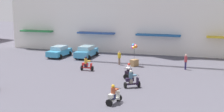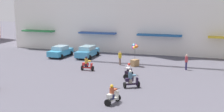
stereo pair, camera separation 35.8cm
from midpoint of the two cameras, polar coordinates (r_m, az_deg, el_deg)
name	(u,v)px [view 1 (the left image)]	position (r m, az deg, el deg)	size (l,w,h in m)	color
ground_plane	(80,88)	(25.61, -6.68, -6.13)	(128.00, 128.00, 0.00)	#4F4D58
parked_car_0	(59,51)	(39.39, -10.43, 0.89)	(2.50, 4.08, 1.47)	#3795C1
parked_car_1	(86,52)	(38.56, -5.26, 0.84)	(2.39, 4.39, 1.52)	#3C91BF
scooter_rider_0	(132,80)	(25.36, 3.46, -4.72)	(1.44, 1.17, 1.57)	black
scooter_rider_6	(114,96)	(21.50, -0.12, -7.69)	(0.90, 1.56, 1.48)	black
scooter_rider_7	(128,72)	(28.57, 2.86, -3.05)	(0.67, 1.53, 1.44)	black
scooter_rider_8	(87,65)	(31.44, -5.24, -1.72)	(1.33, 0.53, 1.53)	black
pedestrian_0	(186,61)	(32.59, 13.79, -0.89)	(0.43, 0.43, 1.69)	#282350
pedestrian_1	(119,57)	(34.04, 1.13, -0.24)	(0.48, 0.48, 1.58)	#7D6457
balloon_vendor_cart	(134,56)	(33.42, 4.04, 0.07)	(0.95, 1.08, 2.57)	#997449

